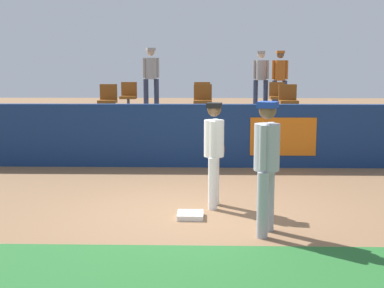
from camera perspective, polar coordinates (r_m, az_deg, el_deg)
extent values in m
plane|color=#846042|center=(8.10, 0.07, -7.94)|extent=(60.00, 60.00, 0.00)
cube|color=white|center=(7.96, -0.19, -7.94)|extent=(0.40, 0.40, 0.08)
cylinder|color=white|center=(8.62, 2.56, -4.00)|extent=(0.14, 0.14, 0.85)
cylinder|color=white|center=(8.32, 2.31, -4.46)|extent=(0.14, 0.14, 0.85)
cylinder|color=white|center=(8.34, 2.47, 0.63)|extent=(0.37, 0.37, 0.60)
sphere|color=brown|center=(8.29, 2.49, 3.84)|extent=(0.22, 0.22, 0.22)
cube|color=black|center=(8.28, 2.49, 4.34)|extent=(0.26, 0.26, 0.08)
cylinder|color=white|center=(8.54, 2.63, 0.95)|extent=(0.09, 0.09, 0.56)
cylinder|color=white|center=(8.14, 2.30, 0.58)|extent=(0.09, 0.09, 0.56)
ellipsoid|color=brown|center=(8.56, 3.27, -0.66)|extent=(0.15, 0.21, 0.28)
cylinder|color=#9EA3AD|center=(7.33, 8.55, -6.14)|extent=(0.15, 0.15, 0.91)
cylinder|color=#9EA3AD|center=(7.02, 7.86, -6.78)|extent=(0.15, 0.15, 0.91)
cylinder|color=#9EA3AD|center=(7.02, 8.35, -0.35)|extent=(0.46, 0.46, 0.64)
sphere|color=brown|center=(6.96, 8.44, 3.72)|extent=(0.24, 0.24, 0.24)
cube|color=#193899|center=(6.95, 8.45, 4.36)|extent=(0.32, 0.32, 0.08)
cylinder|color=#9EA3AD|center=(7.22, 8.78, 0.06)|extent=(0.09, 0.09, 0.60)
cylinder|color=#9EA3AD|center=(6.81, 7.89, -0.43)|extent=(0.09, 0.09, 0.60)
cube|color=navy|center=(11.81, 0.54, 0.94)|extent=(18.00, 0.24, 1.46)
cube|color=orange|center=(11.82, 10.12, 0.82)|extent=(1.50, 0.02, 0.87)
cube|color=#59595E|center=(14.39, 0.70, 1.45)|extent=(18.00, 4.80, 1.02)
cylinder|color=#4C4C51|center=(13.29, 10.69, 3.78)|extent=(0.08, 0.08, 0.40)
cube|color=#8C4714|center=(13.28, 10.71, 4.64)|extent=(0.45, 0.44, 0.08)
cube|color=#8C4714|center=(13.45, 10.61, 5.71)|extent=(0.45, 0.06, 0.40)
cylinder|color=#4C4C51|center=(14.92, 1.13, 4.44)|extent=(0.08, 0.08, 0.40)
cube|color=#8C4714|center=(14.90, 1.14, 5.21)|extent=(0.47, 0.44, 0.08)
cube|color=#8C4714|center=(15.08, 1.14, 6.16)|extent=(0.47, 0.06, 0.40)
cylinder|color=#4C4C51|center=(15.08, -7.10, 4.42)|extent=(0.08, 0.08, 0.40)
cube|color=#8C4714|center=(15.07, -7.12, 5.18)|extent=(0.46, 0.44, 0.08)
cube|color=#8C4714|center=(15.25, -7.03, 6.13)|extent=(0.46, 0.06, 0.40)
cylinder|color=#4C4C51|center=(13.36, -9.39, 3.84)|extent=(0.08, 0.08, 0.40)
cube|color=#8C4714|center=(13.35, -9.41, 4.69)|extent=(0.45, 0.44, 0.08)
cube|color=#8C4714|center=(13.52, -9.29, 5.76)|extent=(0.45, 0.06, 0.40)
cylinder|color=#4C4C51|center=(13.12, 1.20, 3.86)|extent=(0.08, 0.08, 0.40)
cube|color=#8C4714|center=(13.11, 1.20, 4.73)|extent=(0.47, 0.44, 0.08)
cube|color=#8C4714|center=(13.28, 1.21, 5.82)|extent=(0.47, 0.06, 0.40)
cylinder|color=#4C4C51|center=(15.06, 9.49, 4.37)|extent=(0.08, 0.08, 0.40)
cube|color=#8C4714|center=(15.05, 9.51, 5.13)|extent=(0.45, 0.44, 0.08)
cube|color=#8C4714|center=(15.23, 9.43, 6.07)|extent=(0.45, 0.06, 0.40)
cylinder|color=#33384C|center=(15.89, -3.98, 5.60)|extent=(0.16, 0.16, 0.91)
cylinder|color=#33384C|center=(15.81, -5.15, 5.57)|extent=(0.16, 0.16, 0.91)
cylinder|color=#A5998C|center=(15.83, -4.60, 8.39)|extent=(0.45, 0.45, 0.64)
sphere|color=tan|center=(15.83, -4.62, 10.21)|extent=(0.24, 0.24, 0.24)
cube|color=#A5998C|center=(15.83, -4.63, 10.49)|extent=(0.32, 0.32, 0.08)
cylinder|color=#A5998C|center=(15.88, -3.84, 8.48)|extent=(0.09, 0.09, 0.60)
cylinder|color=#A5998C|center=(15.78, -5.36, 8.46)|extent=(0.09, 0.09, 0.60)
cylinder|color=#33384C|center=(15.95, 10.27, 5.42)|extent=(0.15, 0.15, 0.87)
cylinder|color=#33384C|center=(15.90, 9.15, 5.44)|extent=(0.15, 0.15, 0.87)
cylinder|color=#BF5919|center=(15.90, 9.78, 8.08)|extent=(0.34, 0.34, 0.61)
sphere|color=brown|center=(15.91, 9.82, 9.80)|extent=(0.23, 0.23, 0.23)
cube|color=#BF5919|center=(15.91, 9.83, 10.07)|extent=(0.24, 0.24, 0.08)
cylinder|color=#BF5919|center=(15.94, 10.51, 8.14)|extent=(0.09, 0.09, 0.57)
cylinder|color=#BF5919|center=(15.87, 9.05, 8.17)|extent=(0.09, 0.09, 0.57)
cylinder|color=#33384C|center=(16.29, 8.20, 5.54)|extent=(0.15, 0.15, 0.87)
cylinder|color=#33384C|center=(16.29, 7.08, 5.56)|extent=(0.15, 0.15, 0.87)
cylinder|color=#A5998C|center=(16.26, 7.69, 8.16)|extent=(0.37, 0.37, 0.61)
sphere|color=beige|center=(16.27, 7.73, 9.84)|extent=(0.23, 0.23, 0.23)
cube|color=#A5998C|center=(16.27, 7.73, 10.10)|extent=(0.26, 0.26, 0.08)
cylinder|color=#A5998C|center=(16.27, 8.42, 8.21)|extent=(0.09, 0.09, 0.57)
cylinder|color=#A5998C|center=(16.26, 6.97, 8.24)|extent=(0.09, 0.09, 0.57)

